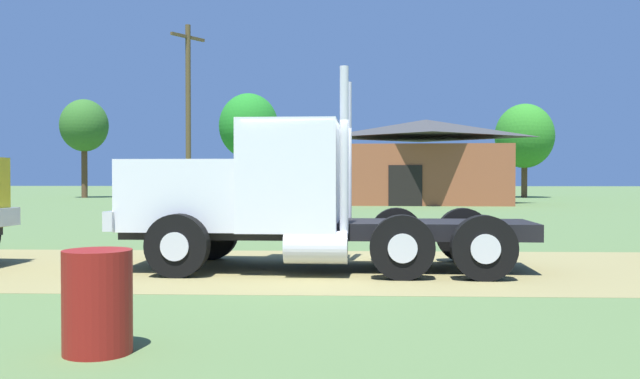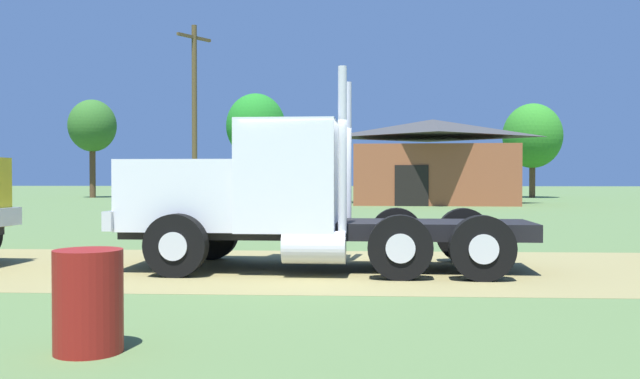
# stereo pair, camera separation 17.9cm
# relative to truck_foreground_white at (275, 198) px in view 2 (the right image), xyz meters

# --- Properties ---
(ground_plane) EXTENTS (200.00, 200.00, 0.00)m
(ground_plane) POSITION_rel_truck_foreground_white_xyz_m (0.83, 0.05, -1.22)
(ground_plane) COLOR #516C3B
(dirt_track) EXTENTS (120.00, 5.54, 0.01)m
(dirt_track) POSITION_rel_truck_foreground_white_xyz_m (0.83, 0.05, -1.22)
(dirt_track) COLOR olive
(dirt_track) RESTS_ON ground_plane
(truck_foreground_white) EXTENTS (7.09, 2.87, 3.35)m
(truck_foreground_white) POSITION_rel_truck_foreground_white_xyz_m (0.00, 0.00, 0.00)
(truck_foreground_white) COLOR black
(truck_foreground_white) RESTS_ON ground_plane
(steel_barrel) EXTENTS (0.62, 0.62, 0.94)m
(steel_barrel) POSITION_rel_truck_foreground_white_xyz_m (-1.00, -5.81, -0.75)
(steel_barrel) COLOR maroon
(steel_barrel) RESTS_ON ground_plane
(shed_building) EXTENTS (9.71, 8.44, 4.94)m
(shed_building) POSITION_rel_truck_foreground_white_xyz_m (5.79, 29.01, 1.16)
(shed_building) COLOR brown
(shed_building) RESTS_ON ground_plane
(utility_pole_near) EXTENTS (1.31, 1.93, 9.11)m
(utility_pole_near) POSITION_rel_truck_foreground_white_xyz_m (-6.71, 22.13, 3.59)
(utility_pole_near) COLOR brown
(utility_pole_near) RESTS_ON ground_plane
(tree_left) EXTENTS (3.52, 3.52, 7.32)m
(tree_left) POSITION_rel_truck_foreground_white_xyz_m (-18.41, 38.71, 4.10)
(tree_left) COLOR #513823
(tree_left) RESTS_ON ground_plane
(tree_mid) EXTENTS (4.24, 4.24, 7.55)m
(tree_mid) POSITION_rel_truck_foreground_white_xyz_m (-5.95, 37.56, 3.97)
(tree_mid) COLOR #513823
(tree_mid) RESTS_ON ground_plane
(tree_right) EXTENTS (4.36, 4.36, 7.01)m
(tree_right) POSITION_rel_truck_foreground_white_xyz_m (14.36, 40.31, 3.37)
(tree_right) COLOR #513823
(tree_right) RESTS_ON ground_plane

